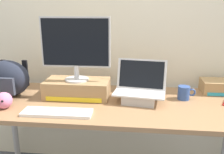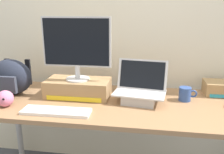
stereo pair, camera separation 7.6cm
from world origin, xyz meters
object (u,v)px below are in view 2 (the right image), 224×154
Objects in this scene: coffee_mug at (185,94)px; plush_toy at (5,99)px; messenger_backpack at (11,77)px; external_keyboard at (56,111)px; toner_box_yellow at (78,88)px; desktop_monitor at (76,46)px; open_laptop at (140,93)px.

coffee_mug is 1.15× the size of plush_toy.
messenger_backpack is 0.25m from plush_toy.
external_keyboard is 1.39× the size of messenger_backpack.
messenger_backpack is at bearing -177.19° from coffee_mug.
toner_box_yellow is 0.94× the size of desktop_monitor.
external_keyboard is (-0.05, -0.31, -0.36)m from desktop_monitor.
external_keyboard is 0.55m from messenger_backpack.
toner_box_yellow is 0.51m from messenger_backpack.
open_laptop is 2.99× the size of coffee_mug.
open_laptop is (0.46, -0.04, -0.00)m from toner_box_yellow.
open_laptop is at bearing -4.89° from desktop_monitor.
messenger_backpack is at bearing -176.63° from desktop_monitor.
plush_toy is at bearing -71.09° from messenger_backpack.
messenger_backpack is at bearing -172.33° from open_laptop.
messenger_backpack is (-0.51, -0.03, 0.07)m from toner_box_yellow.
plush_toy is (-0.88, -0.22, -0.01)m from open_laptop.
desktop_monitor is at bearing 2.91° from messenger_backpack.
desktop_monitor is 0.55m from open_laptop.
plush_toy is (0.08, -0.23, -0.08)m from messenger_backpack.
toner_box_yellow is 1.48× the size of messenger_backpack.
messenger_backpack is 1.28m from coffee_mug.
open_laptop is 1.20× the size of messenger_backpack.
desktop_monitor reaches higher than coffee_mug.
coffee_mug is at bearing 19.86° from open_laptop.
external_keyboard is at bearing -157.49° from coffee_mug.
coffee_mug is (1.28, 0.06, -0.09)m from messenger_backpack.
desktop_monitor is at bearing -177.76° from coffee_mug.
toner_box_yellow is at bearing 31.60° from plush_toy.
messenger_backpack is 2.49× the size of coffee_mug.
external_keyboard is at bearing -99.48° from toner_box_yellow.
desktop_monitor reaches higher than messenger_backpack.
toner_box_yellow is 0.77m from coffee_mug.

